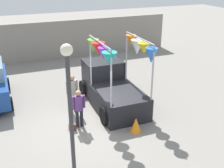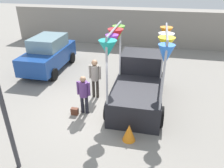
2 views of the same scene
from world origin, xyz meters
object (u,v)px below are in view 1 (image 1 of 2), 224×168
(vendor_truck, at_px, (111,84))
(street_lamp, at_px, (70,99))
(folded_kite_bundle_tangerine, at_px, (136,125))
(person_customer, at_px, (79,105))
(person_vendor, at_px, (72,90))
(handbag, at_px, (73,127))

(vendor_truck, xyz_separation_m, street_lamp, (-2.96, -4.44, 1.79))
(folded_kite_bundle_tangerine, bearing_deg, person_customer, 147.82)
(vendor_truck, bearing_deg, folded_kite_bundle_tangerine, -90.74)
(vendor_truck, distance_m, street_lamp, 5.62)
(street_lamp, relative_size, folded_kite_bundle_tangerine, 7.09)
(person_customer, distance_m, person_vendor, 1.29)
(handbag, bearing_deg, street_lamp, -103.28)
(vendor_truck, height_order, folded_kite_bundle_tangerine, vendor_truck)
(person_customer, xyz_separation_m, street_lamp, (-1.01, -2.98, 1.79))
(person_customer, xyz_separation_m, folded_kite_bundle_tangerine, (1.92, -1.21, -0.65))
(vendor_truck, bearing_deg, street_lamp, -123.70)
(person_customer, distance_m, folded_kite_bundle_tangerine, 2.36)
(handbag, bearing_deg, folded_kite_bundle_tangerine, -23.94)
(vendor_truck, height_order, person_vendor, vendor_truck)
(vendor_truck, bearing_deg, handbag, -144.22)
(person_vendor, relative_size, handbag, 6.29)
(person_customer, xyz_separation_m, person_vendor, (0.08, 1.28, 0.12))
(vendor_truck, xyz_separation_m, person_vendor, (-1.87, -0.18, 0.11))
(person_customer, bearing_deg, handbag, -150.26)
(person_customer, height_order, person_vendor, person_vendor)
(person_vendor, height_order, street_lamp, street_lamp)
(vendor_truck, relative_size, person_customer, 2.63)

